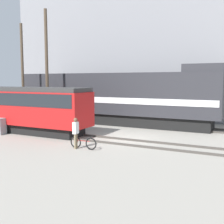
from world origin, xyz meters
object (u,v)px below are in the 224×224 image
bicycle (83,143)px  signal_box (0,126)px  freight_locomotive (116,97)px  utility_pole_left (23,74)px  utility_pole_center (47,68)px  streetcar (27,107)px  person (76,130)px

bicycle → signal_box: bearing=172.5°
freight_locomotive → signal_box: freight_locomotive is taller
freight_locomotive → signal_box: 10.07m
utility_pole_left → utility_pole_center: (2.80, 0.00, 0.48)m
streetcar → signal_box: (-1.26, -1.50, -1.37)m
utility_pole_left → signal_box: size_ratio=7.51×
bicycle → person: (-0.40, -0.16, 0.76)m
streetcar → signal_box: size_ratio=8.57×
bicycle → person: 0.87m
freight_locomotive → utility_pole_center: size_ratio=1.87×
bicycle → signal_box: size_ratio=1.45×
streetcar → utility_pole_center: size_ratio=1.03×
freight_locomotive → person: size_ratio=10.27×
bicycle → freight_locomotive: bearing=104.6°
utility_pole_center → signal_box: bearing=-95.0°
freight_locomotive → streetcar: 7.97m
streetcar → utility_pole_left: size_ratio=1.14×
utility_pole_left → utility_pole_center: utility_pole_center is taller
person → utility_pole_center: utility_pole_center is taller
bicycle → utility_pole_center: 10.57m
person → utility_pole_left: size_ratio=0.20×
bicycle → signal_box: signal_box is taller
bicycle → utility_pole_left: bearing=149.8°
freight_locomotive → person: freight_locomotive is taller
freight_locomotive → bicycle: size_ratio=10.73×
bicycle → streetcar: bearing=158.9°
freight_locomotive → person: bearing=-77.9°
bicycle → person: person is taller
signal_box → freight_locomotive: bearing=57.0°
person → utility_pole_left: 12.03m
streetcar → signal_box: bearing=-130.1°
bicycle → utility_pole_left: size_ratio=0.19×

